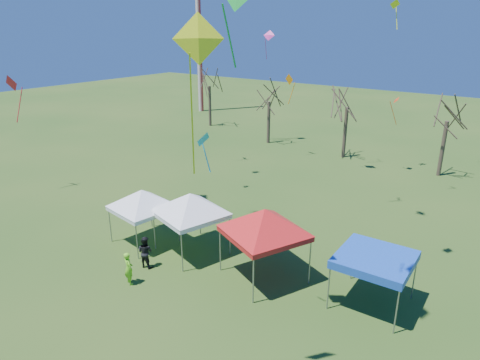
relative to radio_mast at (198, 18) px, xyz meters
The scene contains 19 objects.
ground 45.78m from the radio_mast, 50.53° to the right, with size 140.00×140.00×0.00m, color #274A17.
radio_mast is the anchor object (origin of this frame).
tree_0 11.45m from the radio_mast, 42.77° to the right, with size 3.83×3.83×8.44m.
tree_1 20.72m from the radio_mast, 28.48° to the right, with size 3.42×3.42×7.54m.
tree_2 28.08m from the radio_mast, 20.57° to the right, with size 3.71×3.71×8.18m.
tree_3 36.04m from the radio_mast, 16.31° to the right, with size 3.59×3.59×7.91m.
tent_white_west 40.50m from the radio_mast, 53.85° to the right, with size 4.06×4.06×3.62m.
tent_white_mid 41.64m from the radio_mast, 49.96° to the right, with size 4.23×4.23×3.89m.
tent_red 44.43m from the radio_mast, 45.30° to the right, with size 4.38×4.38×4.14m.
tent_blue 47.62m from the radio_mast, 40.12° to the right, with size 3.11×3.11×2.38m.
person_green 45.09m from the radio_mast, 53.72° to the right, with size 0.60×0.39×1.64m, color #72D722.
person_dark 43.63m from the radio_mast, 53.07° to the right, with size 0.81×0.63×1.67m, color black.
kite_2 19.37m from the radio_mast, 28.50° to the right, with size 1.25×0.89×2.80m.
kite_5 50.15m from the radio_mast, 48.98° to the right, with size 1.15×1.10×4.22m.
kite_13 25.19m from the radio_mast, 30.32° to the right, with size 1.03×0.74×2.62m.
kite_22 33.09m from the radio_mast, 20.67° to the right, with size 0.90×0.94×2.36m.
kite_14 33.08m from the radio_mast, 72.11° to the right, with size 1.27×0.88×3.24m.
kite_19 31.79m from the radio_mast, 21.79° to the right, with size 0.91×0.91×2.16m.
kite_1 40.17m from the radio_mast, 48.90° to the right, with size 0.67×1.05×2.30m.
Camera 1 is at (12.19, -12.15, 11.52)m, focal length 32.00 mm.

